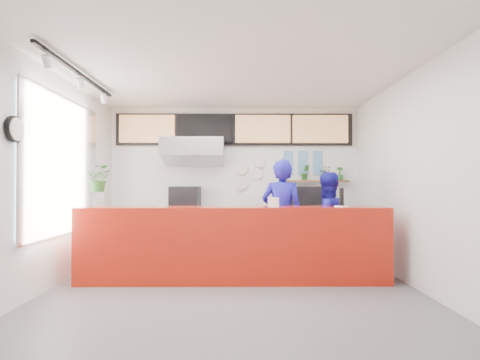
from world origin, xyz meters
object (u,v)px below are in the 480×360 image
(panini_oven, at_px, (185,199))
(service_counter, at_px, (233,244))
(pepper_mill, at_px, (342,197))
(staff_center, at_px, (282,216))
(espresso_machine, at_px, (306,199))
(staff_right, at_px, (327,223))

(panini_oven, bearing_deg, service_counter, -59.75)
(service_counter, xyz_separation_m, panini_oven, (-0.96, 1.80, 0.60))
(service_counter, distance_m, panini_oven, 2.13)
(panini_oven, distance_m, pepper_mill, 3.14)
(service_counter, height_order, staff_center, staff_center)
(espresso_machine, bearing_deg, staff_right, -110.55)
(staff_right, xyz_separation_m, pepper_mill, (0.10, -0.49, 0.43))
(staff_center, distance_m, pepper_mill, 1.01)
(service_counter, height_order, espresso_machine, espresso_machine)
(service_counter, distance_m, espresso_machine, 2.37)
(espresso_machine, bearing_deg, pepper_mill, -108.32)
(staff_right, bearing_deg, staff_center, -14.63)
(staff_center, height_order, pepper_mill, staff_center)
(service_counter, bearing_deg, staff_center, 31.03)
(espresso_machine, height_order, pepper_mill, espresso_machine)
(panini_oven, distance_m, staff_right, 2.81)
(service_counter, bearing_deg, pepper_mill, -0.42)
(staff_center, xyz_separation_m, pepper_mill, (0.82, -0.48, 0.33))
(panini_oven, xyz_separation_m, staff_right, (2.46, -1.32, -0.33))
(service_counter, height_order, staff_right, staff_right)
(panini_oven, bearing_deg, pepper_mill, -33.12)
(espresso_machine, bearing_deg, staff_center, -139.67)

